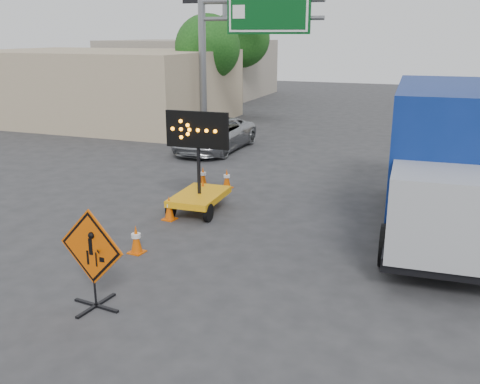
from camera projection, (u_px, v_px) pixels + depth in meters
The scene contains 15 objects.
ground at pixel (113, 338), 9.04m from camera, with size 100.00×100.00×0.00m, color #2D2D30.
storefront_left_near at pixel (100, 86), 31.15m from camera, with size 14.00×10.00×4.00m, color tan.
storefront_left_far at pixel (190, 68), 43.98m from camera, with size 12.00×10.00×4.40m, color #9E9383.
highway_gantry at pixel (241, 30), 25.19m from camera, with size 6.18×0.38×6.90m.
tree_left_near at pixel (208, 48), 30.29m from camera, with size 3.71×3.71×6.03m.
tree_left_far at pixel (241, 38), 37.67m from camera, with size 4.10×4.10×6.66m.
construction_sign at pixel (92, 257), 9.77m from camera, with size 1.45×1.03×1.94m.
arrow_board at pixel (199, 190), 15.24m from camera, with size 1.84×2.08×2.90m.
pickup_truck at pixel (215, 135), 23.28m from camera, with size 2.30×5.00×1.39m, color #AAADB2.
box_truck at pixel (441, 168), 13.46m from camera, with size 2.80×7.89×3.70m.
cone_a at pixel (136, 239), 12.44m from camera, with size 0.38×0.38×0.68m.
cone_b at pixel (169, 208), 14.66m from camera, with size 0.39×0.39×0.68m.
cone_c at pixel (203, 191), 16.05m from camera, with size 0.45×0.45×0.76m.
cone_d at pixel (227, 179), 17.66m from camera, with size 0.40×0.40×0.66m.
cone_e at pixel (203, 176), 17.95m from camera, with size 0.40×0.40×0.66m.
Camera 1 is at (4.83, -6.68, 4.94)m, focal length 40.00 mm.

